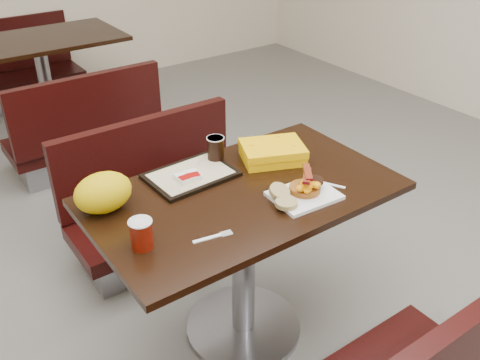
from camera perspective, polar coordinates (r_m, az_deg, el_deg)
floor at (r=2.54m, az=0.36°, el=-15.66°), size 6.00×7.00×0.01m
table_near at (r=2.29m, az=0.39°, el=-9.15°), size 1.20×0.70×0.75m
bench_near_n at (r=2.79m, az=-8.05°, el=-1.77°), size 1.00×0.46×0.72m
table_far at (r=4.40m, az=-20.05°, el=9.35°), size 1.20×0.70×0.75m
bench_far_s at (r=3.78m, az=-16.77°, el=6.25°), size 1.00×0.46×0.72m
bench_far_n at (r=5.06m, az=-22.48°, el=11.33°), size 1.00×0.46×0.72m
platter at (r=2.04m, az=6.90°, el=-1.66°), size 0.26×0.21×0.01m
pancake_stack at (r=2.05m, az=6.95°, el=-0.87°), size 0.14×0.14×0.02m
sausage_patty at (r=2.06m, az=7.86°, el=-0.06°), size 0.09×0.09×0.01m
scrambled_eggs at (r=2.00m, az=7.11°, el=-0.49°), size 0.09×0.08×0.04m
bacon_strips at (r=2.01m, az=7.19°, el=0.53°), size 0.15×0.15×0.01m
muffin_bottom at (r=1.96m, az=5.00°, el=-2.49°), size 0.10×0.10×0.02m
muffin_top at (r=2.00m, az=4.24°, el=-1.22°), size 0.09×0.09×0.05m
coffee_cup_near at (r=1.77m, az=-10.53°, el=-5.74°), size 0.08×0.08×0.10m
fork at (r=1.81m, az=-3.55°, el=-6.28°), size 0.15×0.05×0.00m
knife at (r=2.14m, az=9.23°, el=-0.37°), size 0.09×0.14×0.00m
condiment_ketchup at (r=2.09m, az=-4.52°, el=-0.75°), size 0.05×0.04×0.01m
tray at (r=2.16m, az=-5.31°, el=0.51°), size 0.35×0.26×0.02m
hashbrown_sleeve_left at (r=2.11m, az=-6.11°, el=0.22°), size 0.05×0.07×0.02m
hashbrown_sleeve_right at (r=2.13m, az=-5.12°, el=0.53°), size 0.07×0.08×0.02m
coffee_cup_far at (r=2.24m, az=-2.63°, el=3.44°), size 0.08×0.08×0.10m
clamshell at (r=2.28m, az=3.52°, el=2.99°), size 0.32×0.28×0.07m
paper_bag at (r=1.98m, az=-14.47°, el=-1.31°), size 0.24×0.19×0.15m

